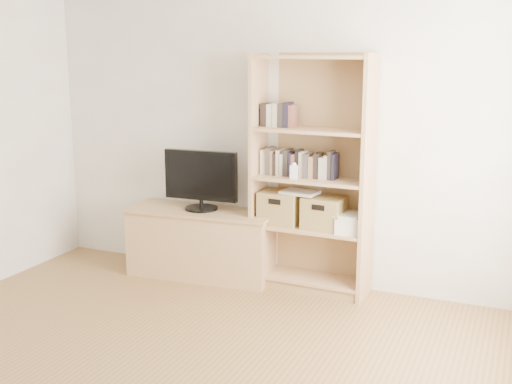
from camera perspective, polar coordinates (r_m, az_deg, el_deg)
The scene contains 11 objects.
back_wall at distance 5.58m, azimuth 2.22°, elevation 5.15°, with size 4.50×0.02×2.60m, color beige.
tv_stand at distance 5.84m, azimuth -4.81°, elevation -4.61°, with size 1.30×0.49×0.59m, color #A87B56.
bookshelf at distance 5.34m, azimuth 4.93°, elevation 1.50°, with size 1.00×0.35×1.99m, color #A87B56.
television at distance 5.70m, azimuth -4.92°, elevation 1.08°, with size 0.68×0.05×0.54m, color black.
books_row_mid at distance 5.35m, azimuth 5.03°, elevation 2.40°, with size 0.77×0.15×0.21m, color beige.
books_row_upper at distance 5.37m, azimuth 2.88°, elevation 6.88°, with size 0.39×0.14×0.20m, color beige.
baby_monitor at distance 5.28m, azimuth 3.39°, elevation 1.77°, with size 0.06×0.04×0.11m, color white.
basket_left at distance 5.50m, azimuth 2.25°, elevation -1.38°, with size 0.34×0.28×0.28m, color #9F8347.
basket_right at distance 5.37m, azimuth 6.06°, elevation -1.85°, with size 0.33×0.27×0.27m, color #9F8347.
laptop at distance 5.39m, azimuth 3.93°, elevation -0.02°, with size 0.30×0.21×0.02m, color white.
magazine_stack at distance 5.32m, azimuth 8.30°, elevation -2.82°, with size 0.19×0.28×0.13m, color silver.
Camera 1 is at (1.99, -2.66, 2.01)m, focal length 45.00 mm.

